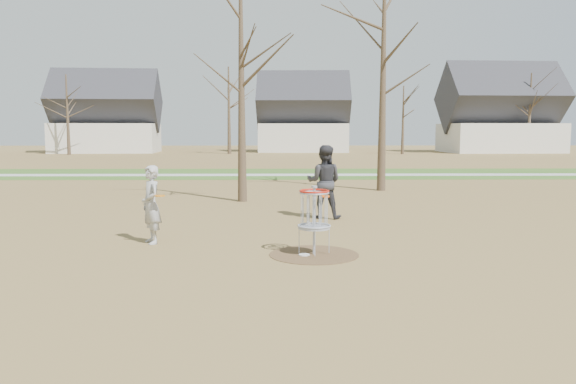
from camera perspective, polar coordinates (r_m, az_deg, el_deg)
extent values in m
plane|color=brown|center=(11.31, 2.66, -6.38)|extent=(160.00, 160.00, 0.00)
cube|color=#2D5119|center=(32.12, 0.40, 1.88)|extent=(160.00, 8.00, 0.01)
cube|color=#9E9E99|center=(31.12, 0.44, 1.76)|extent=(160.00, 1.50, 0.01)
cylinder|color=#47331E|center=(11.31, 2.66, -6.36)|extent=(1.80, 1.80, 0.01)
imported|color=#A3A3A3|center=(12.63, -13.74, -1.26)|extent=(0.67, 0.75, 1.72)
imported|color=#2E2E32|center=(15.83, 3.69, 1.04)|extent=(1.15, 0.98, 2.07)
cylinder|color=silver|center=(11.21, 1.65, -6.39)|extent=(0.22, 0.22, 0.02)
cylinder|color=#F7560D|center=(14.17, 3.80, -0.42)|extent=(0.22, 0.22, 0.06)
cylinder|color=orange|center=(12.28, -12.90, -0.37)|extent=(0.22, 0.22, 0.02)
cylinder|color=#9EA3AD|center=(11.18, 2.67, -3.01)|extent=(0.05, 0.05, 1.35)
cylinder|color=#9EA3AD|center=(11.20, 2.67, -3.64)|extent=(0.64, 0.64, 0.04)
torus|color=#9EA3AD|center=(11.11, 2.69, -0.08)|extent=(0.60, 0.60, 0.04)
torus|color=red|center=(11.10, 2.69, 0.10)|extent=(0.60, 0.60, 0.04)
cone|color=#382B1E|center=(19.60, -4.75, 9.99)|extent=(0.32, 0.32, 7.50)
cone|color=#382B1E|center=(23.46, 9.61, 10.54)|extent=(0.36, 0.36, 8.50)
cone|color=#382B1E|center=(60.89, -21.49, 7.30)|extent=(0.36, 0.36, 8.00)
cone|color=#382B1E|center=(59.29, -6.02, 8.23)|extent=(0.40, 0.40, 9.00)
cone|color=#382B1E|center=(59.39, 11.61, 7.16)|extent=(0.32, 0.32, 7.00)
cone|color=#382B1E|center=(65.70, 23.35, 7.34)|extent=(0.38, 0.38, 8.50)
cube|color=silver|center=(65.92, -17.93, 5.24)|extent=(11.46, 7.75, 3.20)
pyramid|color=#2D2D33|center=(65.96, -18.03, 8.17)|extent=(12.01, 7.79, 3.55)
cube|color=silver|center=(65.08, 1.55, 5.53)|extent=(10.24, 7.34, 3.20)
pyramid|color=#2D2D33|center=(65.12, 1.56, 8.50)|extent=(10.74, 7.36, 3.55)
cube|color=silver|center=(67.68, 20.66, 5.16)|extent=(12.40, 8.62, 3.20)
pyramid|color=#2D2D33|center=(67.73, 20.78, 8.23)|extent=(13.00, 8.65, 4.06)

